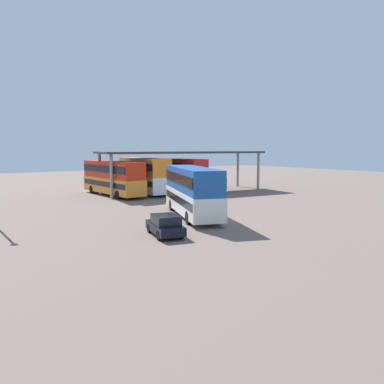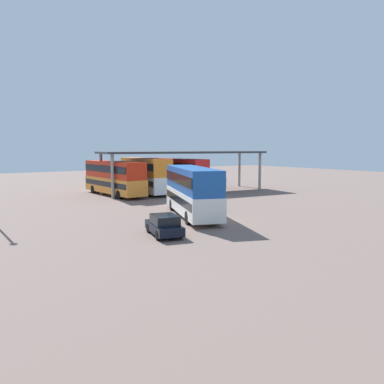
% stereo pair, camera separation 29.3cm
% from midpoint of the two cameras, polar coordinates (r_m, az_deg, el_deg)
% --- Properties ---
extents(ground_plane, '(140.00, 140.00, 0.00)m').
position_cam_midpoint_polar(ground_plane, '(29.51, 2.95, -4.29)').
color(ground_plane, '#715D55').
extents(double_decker_main, '(6.10, 10.77, 4.01)m').
position_cam_midpoint_polar(double_decker_main, '(31.05, -0.27, 0.38)').
color(double_decker_main, white).
rests_on(double_decker_main, ground_plane).
extents(parked_hatchback, '(2.44, 3.91, 1.35)m').
position_cam_midpoint_polar(parked_hatchback, '(24.40, -4.38, -5.00)').
color(parked_hatchback, black).
rests_on(parked_hatchback, ground_plane).
extents(double_decker_near_canopy, '(3.13, 11.39, 4.04)m').
position_cam_midpoint_polar(double_decker_near_canopy, '(45.73, -11.98, 2.26)').
color(double_decker_near_canopy, orange).
rests_on(double_decker_near_canopy, ground_plane).
extents(double_decker_mid_row, '(3.23, 10.87, 4.34)m').
position_cam_midpoint_polar(double_decker_mid_row, '(47.32, -7.45, 2.67)').
color(double_decker_mid_row, white).
rests_on(double_decker_mid_row, ground_plane).
extents(double_decker_far_right, '(4.10, 11.70, 4.21)m').
position_cam_midpoint_polar(double_decker_far_right, '(49.89, -3.27, 2.84)').
color(double_decker_far_right, orange).
rests_on(double_decker_far_right, ground_plane).
extents(depot_canopy, '(22.04, 8.28, 5.17)m').
position_cam_midpoint_polar(depot_canopy, '(48.52, -1.45, 5.74)').
color(depot_canopy, '#33353A').
rests_on(depot_canopy, ground_plane).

